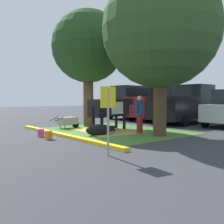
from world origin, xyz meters
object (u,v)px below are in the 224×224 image
at_px(wheelbarrow, 68,121).
at_px(shade_tree_right, 161,30).
at_px(bucket_orange, 49,135).
at_px(person_handler, 140,113).
at_px(pickup_truck_maroon, 160,105).
at_px(pickup_truck_black, 187,105).
at_px(cow_holstein, 111,108).
at_px(calf_lying, 99,130).
at_px(shade_tree_left, 88,47).
at_px(suv_dark_grey, 133,102).
at_px(parking_sign, 108,107).
at_px(bucket_pink, 41,133).

bearing_deg(wheelbarrow, shade_tree_right, 18.19).
bearing_deg(bucket_orange, person_handler, 71.82).
xyz_separation_m(pickup_truck_maroon, pickup_truck_black, (2.61, -0.49, 0.00)).
relative_size(cow_holstein, calf_lying, 2.32).
bearing_deg(pickup_truck_maroon, bucket_orange, -73.22).
bearing_deg(shade_tree_left, suv_dark_grey, 114.61).
xyz_separation_m(shade_tree_right, bucket_orange, (-2.14, -3.83, -4.10)).
xyz_separation_m(calf_lying, parking_sign, (3.15, -2.01, 1.06)).
bearing_deg(shade_tree_right, pickup_truck_maroon, 130.11).
height_order(shade_tree_right, cow_holstein, shade_tree_right).
bearing_deg(pickup_truck_black, cow_holstein, -90.76).
distance_m(shade_tree_left, parking_sign, 7.93).
bearing_deg(cow_holstein, shade_tree_left, 173.30).
height_order(bucket_pink, pickup_truck_black, pickup_truck_black).
relative_size(calf_lying, bucket_orange, 4.17).
height_order(cow_holstein, bucket_pink, cow_holstein).
xyz_separation_m(bucket_pink, pickup_truck_black, (0.41, 9.40, 0.95)).
bearing_deg(shade_tree_right, suv_dark_grey, 142.60).
relative_size(calf_lying, bucket_pink, 4.29).
xyz_separation_m(shade_tree_left, parking_sign, (6.36, -3.64, -3.03)).
distance_m(cow_holstein, bucket_pink, 3.49).
distance_m(shade_tree_right, pickup_truck_black, 6.90).
distance_m(shade_tree_left, shade_tree_right, 4.90).
relative_size(bucket_orange, pickup_truck_maroon, 0.06).
relative_size(shade_tree_left, pickup_truck_maroon, 1.15).
bearing_deg(shade_tree_left, person_handler, -0.24).
height_order(bucket_pink, bucket_orange, bucket_orange).
relative_size(calf_lying, pickup_truck_maroon, 0.24).
xyz_separation_m(shade_tree_left, bucket_pink, (1.97, -3.62, -4.17)).
height_order(shade_tree_left, calf_lying, shade_tree_left).
xyz_separation_m(shade_tree_right, cow_holstein, (-2.59, -0.45, -3.18)).
distance_m(calf_lying, pickup_truck_black, 7.50).
relative_size(shade_tree_right, bucket_pink, 21.41).
distance_m(parking_sign, bucket_pink, 4.53).
bearing_deg(calf_lying, suv_dark_grey, 127.91).
height_order(calf_lying, bucket_orange, calf_lying).
height_order(shade_tree_right, person_handler, shade_tree_right).
distance_m(bucket_pink, pickup_truck_maroon, 10.17).
height_order(shade_tree_left, person_handler, shade_tree_left).
relative_size(shade_tree_left, pickup_truck_black, 1.15).
relative_size(person_handler, bucket_orange, 5.19).
bearing_deg(pickup_truck_black, shade_tree_right, -65.83).
xyz_separation_m(person_handler, suv_dark_grey, (-6.72, 6.05, 0.38)).
xyz_separation_m(suv_dark_grey, pickup_truck_black, (5.15, -0.26, -0.16)).
height_order(pickup_truck_maroon, pickup_truck_black, same).
height_order(cow_holstein, pickup_truck_maroon, pickup_truck_maroon).
distance_m(cow_holstein, pickup_truck_black, 6.05).
xyz_separation_m(wheelbarrow, bucket_orange, (2.59, -2.28, -0.22)).
distance_m(cow_holstein, wheelbarrow, 2.50).
xyz_separation_m(parking_sign, bucket_pink, (-4.38, 0.02, -1.13)).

